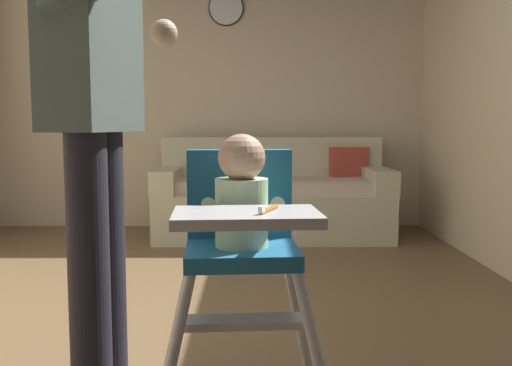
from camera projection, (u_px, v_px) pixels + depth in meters
ground at (167, 349)px, 2.64m from camera, size 5.61×7.46×0.10m
wall_far at (210, 83)px, 5.44m from camera, size 4.81×0.06×2.73m
couch at (273, 198)px, 5.03m from camera, size 2.00×0.86×0.86m
high_chair at (241, 226)px, 1.87m from camera, size 0.64×0.75×0.95m
adult_standing at (95, 123)px, 1.94m from camera, size 0.51×0.57×1.73m
wall_clock at (226, 8)px, 5.33m from camera, size 0.33×0.04×0.33m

